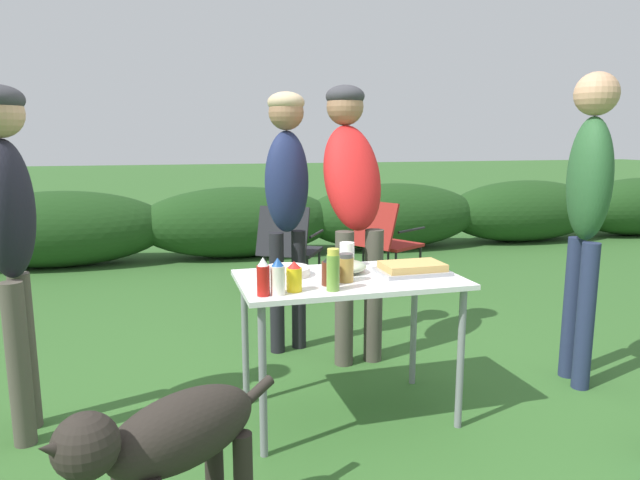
% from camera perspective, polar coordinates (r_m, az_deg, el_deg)
% --- Properties ---
extents(ground_plane, '(60.00, 60.00, 0.00)m').
position_cam_1_polar(ground_plane, '(3.12, 2.78, -17.03)').
color(ground_plane, '#336028').
extents(shrub_hedge, '(14.40, 0.90, 0.85)m').
position_cam_1_polar(shrub_hedge, '(6.96, -8.17, 1.79)').
color(shrub_hedge, '#1E4219').
rests_on(shrub_hedge, ground).
extents(folding_table, '(1.10, 0.64, 0.74)m').
position_cam_1_polar(folding_table, '(2.88, 2.89, -5.19)').
color(folding_table, white).
rests_on(folding_table, ground).
extents(food_tray, '(0.35, 0.24, 0.06)m').
position_cam_1_polar(food_tray, '(2.96, 9.21, -2.82)').
color(food_tray, '#9E9EA3').
rests_on(food_tray, folding_table).
extents(plate_stack, '(0.24, 0.24, 0.04)m').
position_cam_1_polar(plate_stack, '(2.89, -3.33, -3.14)').
color(plate_stack, white).
rests_on(plate_stack, folding_table).
extents(mixing_bowl, '(0.19, 0.19, 0.06)m').
position_cam_1_polar(mixing_bowl, '(2.94, 2.74, -2.67)').
color(mixing_bowl, '#ADBC99').
rests_on(mixing_bowl, folding_table).
extents(paper_cup_stack, '(0.08, 0.08, 0.13)m').
position_cam_1_polar(paper_cup_stack, '(3.08, 2.71, -1.44)').
color(paper_cup_stack, white).
rests_on(paper_cup_stack, folding_table).
extents(spice_jar, '(0.08, 0.08, 0.14)m').
position_cam_1_polar(spice_jar, '(2.75, 2.58, -2.81)').
color(spice_jar, '#B2893D').
rests_on(spice_jar, folding_table).
extents(bbq_sauce_bottle, '(0.07, 0.07, 0.14)m').
position_cam_1_polar(bbq_sauce_bottle, '(2.69, 0.96, -3.10)').
color(bbq_sauce_bottle, '#562314').
rests_on(bbq_sauce_bottle, folding_table).
extents(mayo_bottle, '(0.06, 0.06, 0.17)m').
position_cam_1_polar(mayo_bottle, '(2.52, -4.24, -3.74)').
color(mayo_bottle, silver).
rests_on(mayo_bottle, folding_table).
extents(relish_jar, '(0.06, 0.06, 0.19)m').
position_cam_1_polar(relish_jar, '(2.58, 1.31, -3.04)').
color(relish_jar, olive).
rests_on(relish_jar, folding_table).
extents(mustard_bottle, '(0.07, 0.07, 0.14)m').
position_cam_1_polar(mustard_bottle, '(2.58, -2.60, -3.72)').
color(mustard_bottle, yellow).
rests_on(mustard_bottle, folding_table).
extents(ketchup_bottle, '(0.06, 0.06, 0.17)m').
position_cam_1_polar(ketchup_bottle, '(2.51, -5.70, -3.76)').
color(ketchup_bottle, red).
rests_on(ketchup_bottle, folding_table).
extents(standing_person_in_dark_puffer, '(0.40, 0.53, 1.76)m').
position_cam_1_polar(standing_person_in_dark_puffer, '(3.63, 3.24, 5.26)').
color(standing_person_in_dark_puffer, '#4C473D').
rests_on(standing_person_in_dark_puffer, ground).
extents(standing_person_with_beanie, '(0.24, 0.33, 1.66)m').
position_cam_1_polar(standing_person_with_beanie, '(2.96, -28.69, 1.77)').
color(standing_person_with_beanie, '#4C473D').
rests_on(standing_person_with_beanie, ground).
extents(standing_person_in_olive_jacket, '(0.29, 0.35, 1.78)m').
position_cam_1_polar(standing_person_in_olive_jacket, '(3.54, 25.24, 4.10)').
color(standing_person_in_olive_jacket, '#232D4C').
rests_on(standing_person_in_olive_jacket, ground).
extents(standing_person_in_red_jacket, '(0.35, 0.29, 1.72)m').
position_cam_1_polar(standing_person_in_red_jacket, '(3.73, -3.33, 5.37)').
color(standing_person_in_red_jacket, black).
rests_on(standing_person_in_red_jacket, ground).
extents(dog, '(0.79, 0.57, 0.65)m').
position_cam_1_polar(dog, '(2.05, -14.77, -19.02)').
color(dog, '#28231E').
rests_on(dog, ground).
extents(camp_chair_green_behind_table, '(0.70, 0.74, 0.83)m').
position_cam_1_polar(camp_chair_green_behind_table, '(5.20, -3.12, -0.46)').
color(camp_chair_green_behind_table, '#232328').
rests_on(camp_chair_green_behind_table, ground).
extents(camp_chair_near_hedge, '(0.74, 0.69, 0.83)m').
position_cam_1_polar(camp_chair_near_hedge, '(5.58, 6.56, 0.20)').
color(camp_chair_near_hedge, maroon).
rests_on(camp_chair_near_hedge, ground).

